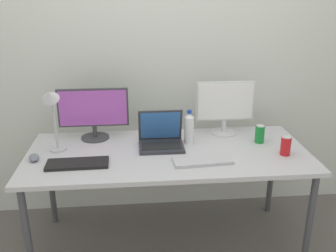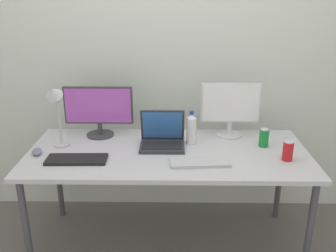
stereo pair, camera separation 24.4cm
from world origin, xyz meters
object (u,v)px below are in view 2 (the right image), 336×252
(keyboard_aux, at_px, (200,162))
(soda_can_near_keyboard, at_px, (264,138))
(water_bottle, at_px, (191,129))
(monitor_left, at_px, (99,109))
(laptop_silver, at_px, (162,138))
(mouse_by_keyboard, at_px, (37,152))
(monitor_center, at_px, (230,107))
(soda_can_by_laptop, at_px, (288,151))
(keyboard_main, at_px, (77,159))
(work_desk, at_px, (168,158))
(desk_lamp, at_px, (56,105))

(keyboard_aux, relative_size, soda_can_near_keyboard, 2.93)
(water_bottle, bearing_deg, keyboard_aux, -83.06)
(monitor_left, height_order, water_bottle, monitor_left)
(laptop_silver, xyz_separation_m, mouse_by_keyboard, (-0.82, -0.15, -0.04))
(monitor_left, bearing_deg, monitor_center, 0.74)
(laptop_silver, height_order, soda_can_by_laptop, laptop_silver)
(laptop_silver, xyz_separation_m, soda_can_near_keyboard, (0.70, -0.00, 0.00))
(soda_can_by_laptop, bearing_deg, keyboard_main, -178.65)
(work_desk, bearing_deg, monitor_center, 32.82)
(water_bottle, xyz_separation_m, desk_lamp, (-0.90, -0.10, 0.20))
(work_desk, relative_size, monitor_center, 4.38)
(laptop_silver, relative_size, soda_can_near_keyboard, 2.40)
(soda_can_by_laptop, relative_size, desk_lamp, 0.28)
(laptop_silver, relative_size, water_bottle, 1.27)
(monitor_left, height_order, mouse_by_keyboard, monitor_left)
(soda_can_near_keyboard, bearing_deg, monitor_center, 137.21)
(soda_can_near_keyboard, height_order, desk_lamp, desk_lamp)
(soda_can_near_keyboard, bearing_deg, mouse_by_keyboard, -174.27)
(keyboard_aux, distance_m, water_bottle, 0.34)
(water_bottle, distance_m, soda_can_near_keyboard, 0.50)
(laptop_silver, relative_size, keyboard_main, 0.80)
(monitor_left, distance_m, monitor_center, 0.95)
(laptop_silver, xyz_separation_m, water_bottle, (0.20, 0.04, 0.05))
(laptop_silver, xyz_separation_m, soda_can_by_laptop, (0.80, -0.22, 0.00))
(keyboard_main, relative_size, desk_lamp, 0.84)
(work_desk, bearing_deg, desk_lamp, 176.70)
(monitor_center, height_order, soda_can_near_keyboard, monitor_center)
(keyboard_main, bearing_deg, monitor_left, 79.52)
(monitor_left, relative_size, desk_lamp, 1.09)
(soda_can_near_keyboard, xyz_separation_m, soda_can_by_laptop, (0.10, -0.22, 0.00))
(desk_lamp, bearing_deg, soda_can_by_laptop, -6.44)
(work_desk, relative_size, keyboard_aux, 5.09)
(water_bottle, height_order, soda_can_by_laptop, water_bottle)
(soda_can_near_keyboard, relative_size, soda_can_by_laptop, 1.00)
(laptop_silver, relative_size, desk_lamp, 0.67)
(keyboard_aux, relative_size, desk_lamp, 0.81)
(monitor_left, height_order, monitor_center, monitor_center)
(work_desk, distance_m, soda_can_near_keyboard, 0.67)
(keyboard_main, height_order, soda_can_by_laptop, soda_can_by_laptop)
(laptop_silver, distance_m, mouse_by_keyboard, 0.84)
(monitor_left, relative_size, water_bottle, 2.08)
(monitor_left, relative_size, monitor_center, 1.16)
(monitor_center, distance_m, soda_can_near_keyboard, 0.33)
(mouse_by_keyboard, height_order, desk_lamp, desk_lamp)
(monitor_left, xyz_separation_m, mouse_by_keyboard, (-0.36, -0.34, -0.19))
(work_desk, height_order, monitor_center, monitor_center)
(desk_lamp, bearing_deg, work_desk, -3.30)
(keyboard_aux, height_order, desk_lamp, desk_lamp)
(work_desk, xyz_separation_m, keyboard_aux, (0.20, -0.19, 0.06))
(work_desk, distance_m, monitor_center, 0.60)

